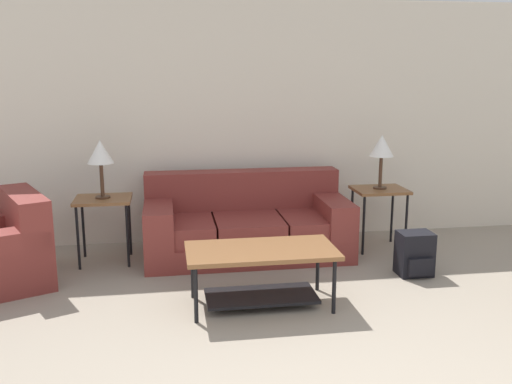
{
  "coord_description": "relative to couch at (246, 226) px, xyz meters",
  "views": [
    {
      "loc": [
        -0.89,
        -2.12,
        1.87
      ],
      "look_at": [
        -0.1,
        2.76,
        0.8
      ],
      "focal_mm": 40.0,
      "sensor_mm": 36.0,
      "label": 1
    }
  ],
  "objects": [
    {
      "name": "side_table_left",
      "position": [
        -1.41,
        -0.03,
        0.28
      ],
      "size": [
        0.54,
        0.46,
        0.65
      ],
      "color": "brown",
      "rests_on": "ground_plane"
    },
    {
      "name": "table_lamp_right",
      "position": [
        1.41,
        -0.03,
        0.79
      ],
      "size": [
        0.25,
        0.25,
        0.56
      ],
      "color": "#472D1E",
      "rests_on": "side_table_right"
    },
    {
      "name": "backpack",
      "position": [
        1.45,
        -0.85,
        -0.09
      ],
      "size": [
        0.31,
        0.32,
        0.41
      ],
      "color": "black",
      "rests_on": "ground_plane"
    },
    {
      "name": "wall_back",
      "position": [
        0.09,
        0.61,
        1.01
      ],
      "size": [
        9.02,
        0.06,
        2.6
      ],
      "color": "silver",
      "rests_on": "ground_plane"
    },
    {
      "name": "couch",
      "position": [
        0.0,
        0.0,
        0.0
      ],
      "size": [
        2.04,
        0.97,
        0.82
      ],
      "color": "maroon",
      "rests_on": "ground_plane"
    },
    {
      "name": "table_lamp_left",
      "position": [
        -1.41,
        -0.03,
        0.79
      ],
      "size": [
        0.25,
        0.25,
        0.56
      ],
      "color": "#472D1E",
      "rests_on": "side_table_left"
    },
    {
      "name": "side_table_right",
      "position": [
        1.41,
        -0.03,
        0.28
      ],
      "size": [
        0.54,
        0.46,
        0.65
      ],
      "color": "brown",
      "rests_on": "ground_plane"
    },
    {
      "name": "coffee_table",
      "position": [
        -0.07,
        -1.32,
        0.06
      ],
      "size": [
        1.19,
        0.61,
        0.48
      ],
      "color": "brown",
      "rests_on": "ground_plane"
    }
  ]
}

